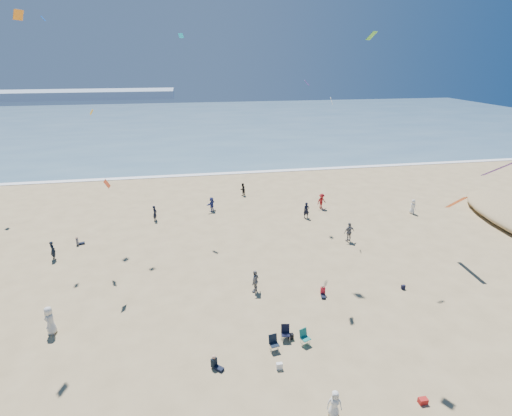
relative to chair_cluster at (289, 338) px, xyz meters
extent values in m
cube|color=#476B84|center=(-3.70, 88.75, -0.47)|extent=(220.00, 100.00, 0.06)
cube|color=white|center=(-3.70, 38.75, -0.46)|extent=(220.00, 1.20, 0.08)
cube|color=#7A8EA8|center=(-63.70, 163.75, 1.10)|extent=(110.00, 20.00, 3.20)
imported|color=slate|center=(9.40, 13.24, 0.45)|extent=(1.19, 0.70, 1.91)
imported|color=black|center=(7.14, 19.66, 0.38)|extent=(0.66, 0.46, 1.76)
imported|color=silver|center=(0.89, -5.39, 0.25)|extent=(0.83, 0.64, 1.51)
imported|color=black|center=(-9.09, 21.82, 0.35)|extent=(0.56, 0.70, 1.69)
imported|color=silver|center=(-14.60, 3.85, 0.45)|extent=(0.66, 0.96, 1.90)
imported|color=black|center=(-17.31, 14.40, 0.35)|extent=(0.72, 0.73, 1.71)
imported|color=black|center=(1.40, 28.39, 0.31)|extent=(0.99, 0.98, 1.61)
imported|color=white|center=(19.27, 18.80, 0.32)|extent=(0.59, 0.84, 1.65)
imported|color=gray|center=(-0.95, 6.21, 0.40)|extent=(0.94, 1.12, 1.80)
imported|color=maroon|center=(9.73, 22.18, 0.39)|extent=(1.31, 1.02, 1.78)
imported|color=#323E8A|center=(-2.88, 23.61, 0.33)|extent=(1.28, 1.54, 1.66)
cube|color=white|center=(-1.01, -1.86, -0.30)|extent=(0.35, 0.20, 0.40)
cube|color=black|center=(0.31, 0.51, -0.31)|extent=(0.30, 0.22, 0.38)
cube|color=#B01C19|center=(5.65, -5.49, -0.35)|extent=(0.45, 0.30, 0.30)
cube|color=black|center=(10.19, 4.54, -0.33)|extent=(0.28, 0.18, 0.34)
cube|color=#6D2A9A|center=(3.33, 9.27, 14.32)|extent=(0.55, 0.85, 0.37)
cube|color=orange|center=(-14.56, 8.58, 18.35)|extent=(0.47, 0.85, 0.56)
cube|color=blue|center=(-16.33, 19.70, 19.01)|extent=(0.35, 0.58, 0.39)
cube|color=white|center=(8.40, 17.60, 12.15)|extent=(0.40, 0.63, 0.70)
cube|color=#C53C15|center=(-11.21, 9.88, 7.45)|extent=(0.33, 0.75, 0.54)
cube|color=#0DB9E6|center=(-5.17, 22.84, 17.93)|extent=(0.54, 0.65, 0.41)
cube|color=green|center=(5.18, 3.47, 17.17)|extent=(0.66, 0.65, 0.45)
cube|color=orange|center=(-12.78, 15.75, 11.84)|extent=(0.47, 0.88, 0.41)
cube|color=#56238F|center=(14.06, 1.47, 9.87)|extent=(0.35, 3.14, 2.21)
cube|color=#DC4A17|center=(16.49, 8.52, 4.68)|extent=(0.35, 2.64, 1.87)
camera|label=1|loc=(-5.50, -19.21, 16.10)|focal=28.00mm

